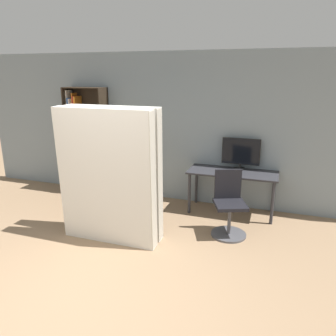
{
  "coord_description": "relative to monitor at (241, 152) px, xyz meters",
  "views": [
    {
      "loc": [
        1.93,
        -2.37,
        2.33
      ],
      "look_at": [
        0.5,
        1.79,
        1.05
      ],
      "focal_mm": 35.0,
      "sensor_mm": 36.0,
      "label": 1
    }
  ],
  "objects": [
    {
      "name": "mattress_near",
      "position": [
        -1.59,
        -1.78,
        -0.08
      ],
      "size": [
        1.4,
        0.24,
        1.91
      ],
      "color": "silver",
      "rests_on": "ground"
    },
    {
      "name": "bookshelf",
      "position": [
        -3.06,
        -0.03,
        -0.09
      ],
      "size": [
        0.8,
        0.35,
        2.07
      ],
      "color": "#2D2319",
      "rests_on": "ground"
    },
    {
      "name": "desk",
      "position": [
        -0.09,
        -0.2,
        -0.39
      ],
      "size": [
        1.48,
        0.61,
        0.74
      ],
      "color": "#2D2D33",
      "rests_on": "ground"
    },
    {
      "name": "mattress_far",
      "position": [
        -1.59,
        -1.52,
        -0.08
      ],
      "size": [
        1.4,
        0.22,
        1.91
      ],
      "color": "silver",
      "rests_on": "ground"
    },
    {
      "name": "ground_plane",
      "position": [
        -1.34,
        -3.14,
        -1.03
      ],
      "size": [
        16.0,
        16.0,
        0.0
      ],
      "primitive_type": "plane",
      "color": "#937556"
    },
    {
      "name": "wall_back",
      "position": [
        -1.34,
        0.14,
        0.32
      ],
      "size": [
        8.0,
        0.06,
        2.7
      ],
      "color": "gray",
      "rests_on": "ground"
    },
    {
      "name": "office_chair",
      "position": [
        -0.01,
        -1.0,
        -0.63
      ],
      "size": [
        0.57,
        0.57,
        0.97
      ],
      "color": "#4C4C51",
      "rests_on": "ground"
    },
    {
      "name": "monitor",
      "position": [
        0.0,
        0.0,
        0.0
      ],
      "size": [
        0.64,
        0.18,
        0.54
      ],
      "color": "black",
      "rests_on": "desk"
    }
  ]
}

